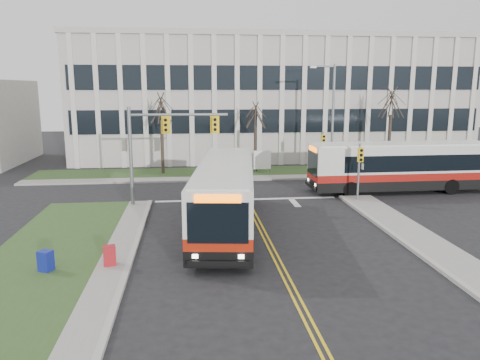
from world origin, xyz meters
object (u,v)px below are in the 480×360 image
at_px(directory_sign, 262,160).
at_px(bus_main, 226,197).
at_px(newspaper_box_red, 110,257).
at_px(streetlight, 331,114).
at_px(bus_cross, 400,168).
at_px(newspaper_box_blue, 46,262).

xyz_separation_m(directory_sign, bus_main, (-4.35, -15.57, 0.54)).
distance_m(directory_sign, newspaper_box_red, 22.72).
relative_size(streetlight, directory_sign, 4.60).
bearing_deg(bus_main, streetlight, 62.35).
distance_m(bus_cross, newspaper_box_blue, 24.42).
distance_m(bus_main, bus_cross, 15.08).
bearing_deg(newspaper_box_blue, bus_main, 59.87).
bearing_deg(newspaper_box_blue, streetlight, 73.18).
bearing_deg(bus_cross, newspaper_box_red, -56.01).
height_order(bus_main, newspaper_box_blue, bus_main).
relative_size(directory_sign, bus_main, 0.16).
relative_size(streetlight, bus_cross, 0.72).
bearing_deg(newspaper_box_red, bus_cross, 22.84).
xyz_separation_m(bus_main, newspaper_box_red, (-5.20, -5.03, -1.23)).
relative_size(bus_main, bus_cross, 1.00).
distance_m(streetlight, newspaper_box_red, 24.94).
xyz_separation_m(streetlight, newspaper_box_blue, (-17.53, -19.60, -4.72)).
bearing_deg(streetlight, bus_main, -124.71).
xyz_separation_m(streetlight, directory_sign, (-5.53, 1.30, -4.02)).
height_order(streetlight, bus_main, streetlight).
height_order(bus_main, newspaper_box_red, bus_main).
height_order(bus_cross, newspaper_box_blue, bus_cross).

